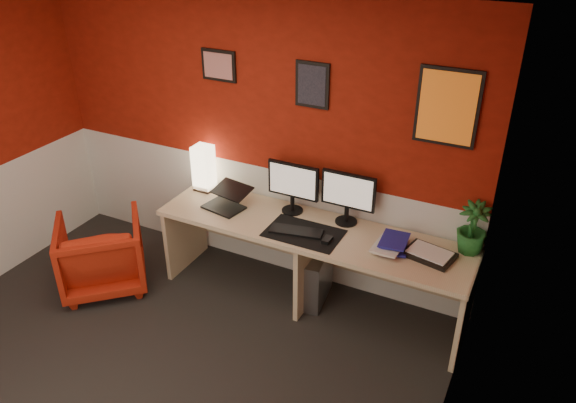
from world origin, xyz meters
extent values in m
cube|color=black|center=(0.00, 0.00, 0.00)|extent=(4.00, 3.50, 0.01)
cube|color=white|center=(0.00, 0.00, 2.50)|extent=(4.00, 3.50, 0.01)
cube|color=#9A1D0D|center=(0.00, 1.75, 1.25)|extent=(4.00, 0.01, 2.50)
cube|color=#9A1D0D|center=(2.00, 0.00, 1.25)|extent=(0.01, 3.50, 2.50)
cube|color=silver|center=(0.00, 1.75, 0.50)|extent=(4.00, 0.01, 1.00)
cube|color=#CFAE84|center=(0.71, 1.41, 0.36)|extent=(2.60, 0.65, 0.73)
cube|color=#FFE5B2|center=(-0.44, 1.61, 0.93)|extent=(0.16, 0.16, 0.40)
cube|color=black|center=(-0.10, 1.38, 0.84)|extent=(0.37, 0.28, 0.22)
cube|color=black|center=(0.45, 1.59, 1.02)|extent=(0.45, 0.06, 0.58)
cube|color=black|center=(0.92, 1.62, 1.02)|extent=(0.45, 0.06, 0.58)
cube|color=black|center=(0.69, 1.31, 0.73)|extent=(0.60, 0.38, 0.01)
cube|color=black|center=(0.63, 1.30, 0.74)|extent=(0.44, 0.22, 0.02)
cube|color=black|center=(0.90, 1.28, 0.75)|extent=(0.06, 0.10, 0.03)
imported|color=navy|center=(1.28, 1.41, 0.74)|extent=(0.26, 0.32, 0.03)
imported|color=silver|center=(1.25, 1.38, 0.77)|extent=(0.22, 0.29, 0.02)
imported|color=navy|center=(1.28, 1.43, 0.79)|extent=(0.22, 0.28, 0.03)
cube|color=black|center=(1.66, 1.44, 0.74)|extent=(0.39, 0.32, 0.03)
imported|color=#19591E|center=(1.90, 1.64, 0.93)|extent=(0.23, 0.23, 0.41)
cube|color=#99999E|center=(0.73, 1.46, 0.23)|extent=(0.25, 0.47, 0.45)
imported|color=#B3230F|center=(-1.03, 0.81, 0.32)|extent=(0.99, 1.00, 0.65)
cube|color=red|center=(-0.30, 1.74, 1.85)|extent=(0.32, 0.02, 0.26)
cube|color=black|center=(0.55, 1.74, 1.80)|extent=(0.28, 0.02, 0.36)
cube|color=orange|center=(1.58, 1.74, 1.78)|extent=(0.44, 0.02, 0.56)
camera|label=1|loc=(2.25, -2.10, 3.08)|focal=34.84mm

